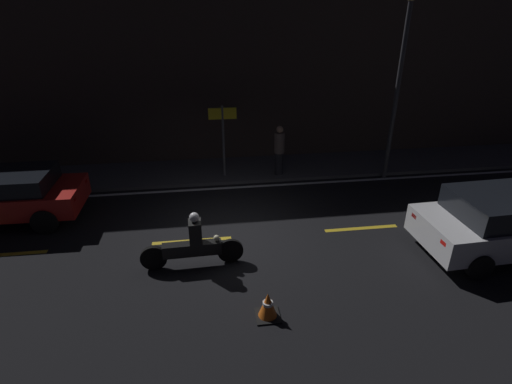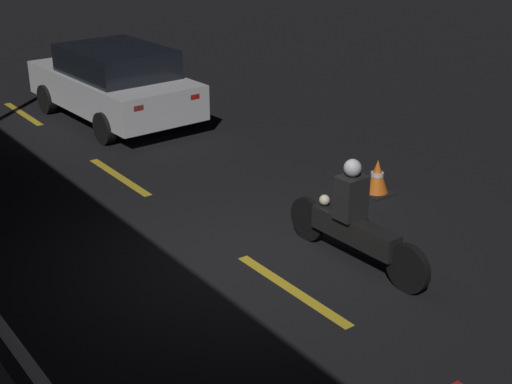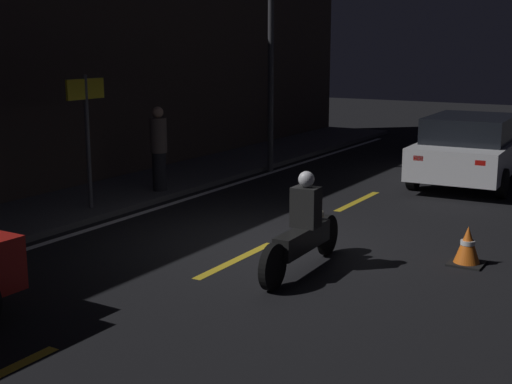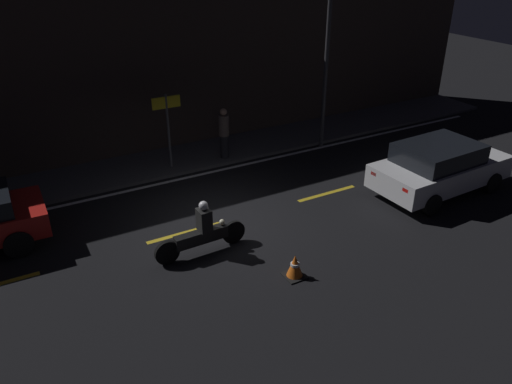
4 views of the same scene
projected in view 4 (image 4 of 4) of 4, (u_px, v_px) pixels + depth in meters
name	position (u px, v px, depth m)	size (l,w,h in m)	color
ground_plane	(220.00, 223.00, 13.21)	(56.00, 56.00, 0.00)	black
raised_curb	(163.00, 163.00, 16.59)	(28.00, 2.22, 0.11)	#424244
building_front	(142.00, 64.00, 16.19)	(28.00, 0.30, 6.10)	#382D28
lane_dash_c	(184.00, 233.00, 12.78)	(2.00, 0.14, 0.01)	gold
lane_dash_d	(327.00, 193.00, 14.72)	(2.00, 0.14, 0.01)	gold
lane_dash_e	(436.00, 163.00, 16.66)	(2.00, 0.14, 0.01)	gold
lane_solid_kerb	(178.00, 180.00, 15.56)	(25.20, 0.14, 0.01)	silver
sedan_white	(440.00, 166.00, 14.53)	(4.24, 2.11, 1.51)	silver
motorcycle	(201.00, 233.00, 11.74)	(2.34, 0.37, 1.37)	black
traffic_cone_near	(295.00, 266.00, 11.04)	(0.47, 0.47, 0.56)	black
pedestrian	(224.00, 133.00, 16.46)	(0.34, 0.34, 1.71)	black
shop_sign	(167.00, 117.00, 15.39)	(0.90, 0.08, 2.40)	#4C4C51
street_lamp	(327.00, 55.00, 16.54)	(0.28, 0.28, 5.76)	#333338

